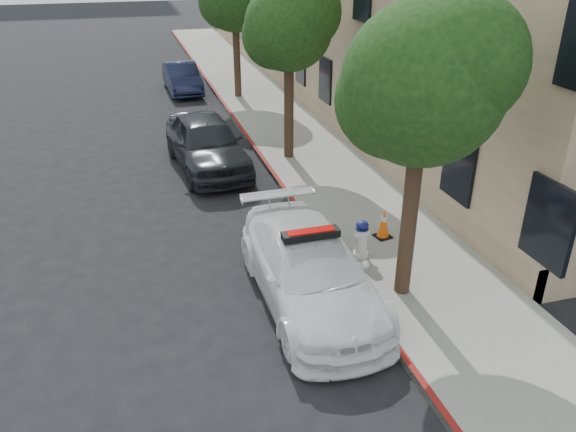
{
  "coord_description": "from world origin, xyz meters",
  "views": [
    {
      "loc": [
        -1.88,
        -10.34,
        6.43
      ],
      "look_at": [
        1.18,
        0.18,
        1.0
      ],
      "focal_mm": 35.0,
      "sensor_mm": 36.0,
      "label": 1
    }
  ],
  "objects_px": {
    "police_car": "(310,269)",
    "parked_car_mid": "(206,143)",
    "fire_hydrant": "(361,239)",
    "traffic_cone": "(384,224)",
    "parked_car_far": "(182,78)"
  },
  "relations": [
    {
      "from": "parked_car_far",
      "to": "fire_hydrant",
      "type": "bearing_deg",
      "value": -85.28
    },
    {
      "from": "police_car",
      "to": "parked_car_far",
      "type": "distance_m",
      "value": 17.65
    },
    {
      "from": "parked_car_mid",
      "to": "traffic_cone",
      "type": "bearing_deg",
      "value": -66.68
    },
    {
      "from": "police_car",
      "to": "parked_car_mid",
      "type": "relative_size",
      "value": 1.02
    },
    {
      "from": "traffic_cone",
      "to": "parked_car_far",
      "type": "bearing_deg",
      "value": 99.99
    },
    {
      "from": "parked_car_far",
      "to": "police_car",
      "type": "bearing_deg",
      "value": -90.66
    },
    {
      "from": "police_car",
      "to": "fire_hydrant",
      "type": "relative_size",
      "value": 5.66
    },
    {
      "from": "police_car",
      "to": "traffic_cone",
      "type": "height_order",
      "value": "police_car"
    },
    {
      "from": "police_car",
      "to": "parked_car_mid",
      "type": "bearing_deg",
      "value": 95.73
    },
    {
      "from": "parked_car_mid",
      "to": "traffic_cone",
      "type": "height_order",
      "value": "parked_car_mid"
    },
    {
      "from": "police_car",
      "to": "parked_car_mid",
      "type": "xyz_separation_m",
      "value": [
        -0.81,
        7.68,
        0.11
      ]
    },
    {
      "from": "police_car",
      "to": "traffic_cone",
      "type": "xyz_separation_m",
      "value": [
        2.38,
        1.76,
        -0.22
      ]
    },
    {
      "from": "police_car",
      "to": "fire_hydrant",
      "type": "bearing_deg",
      "value": 34.96
    },
    {
      "from": "fire_hydrant",
      "to": "police_car",
      "type": "bearing_deg",
      "value": -160.83
    },
    {
      "from": "fire_hydrant",
      "to": "parked_car_far",
      "type": "bearing_deg",
      "value": 80.65
    }
  ]
}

